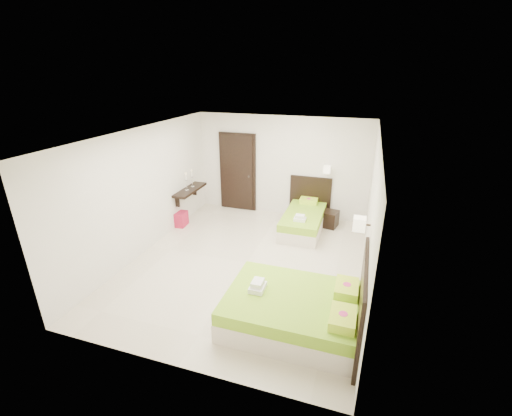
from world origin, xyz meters
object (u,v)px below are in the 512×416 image
(nightstand, at_px, (328,219))
(ottoman, at_px, (179,219))
(bed_single, at_px, (304,219))
(bed_double, at_px, (297,309))

(nightstand, relative_size, ottoman, 1.26)
(bed_single, xyz_separation_m, nightstand, (0.54, 0.36, -0.07))
(bed_single, distance_m, nightstand, 0.66)
(bed_double, height_order, nightstand, bed_double)
(bed_double, bearing_deg, ottoman, 143.01)
(bed_double, relative_size, ottoman, 5.57)
(nightstand, bearing_deg, ottoman, -150.91)
(bed_single, height_order, bed_double, bed_double)
(bed_single, relative_size, nightstand, 3.95)
(nightstand, bearing_deg, bed_double, -78.42)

